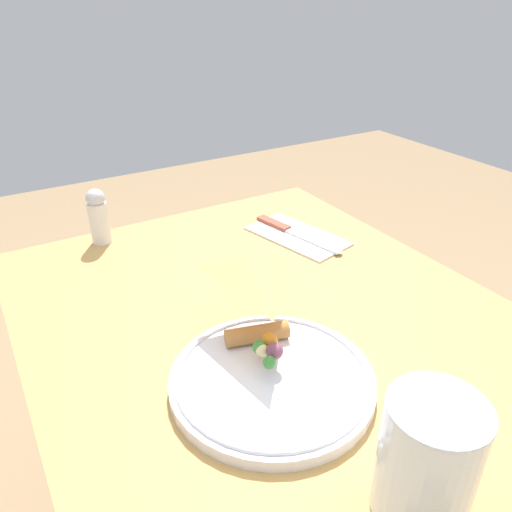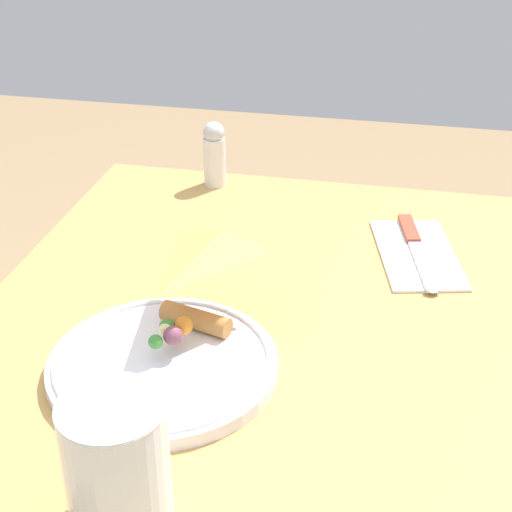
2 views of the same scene
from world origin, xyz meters
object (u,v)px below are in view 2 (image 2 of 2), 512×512
dining_table (229,478)px  salt_shaker (214,154)px  napkin_folded (417,254)px  plate_pizza (164,361)px  milk_glass (118,473)px  butter_knife (416,247)px

dining_table → salt_shaker: salt_shaker is taller
napkin_folded → salt_shaker: 0.38m
dining_table → salt_shaker: 0.56m
napkin_folded → salt_shaker: size_ratio=2.00×
napkin_folded → salt_shaker: (-0.17, -0.33, 0.05)m
plate_pizza → milk_glass: size_ratio=1.96×
milk_glass → napkin_folded: (-0.53, 0.23, -0.06)m
napkin_folded → butter_knife: 0.01m
napkin_folded → salt_shaker: salt_shaker is taller
milk_glass → salt_shaker: (-0.70, -0.10, -0.00)m
milk_glass → butter_knife: size_ratio=0.60×
milk_glass → napkin_folded: milk_glass is taller
butter_knife → dining_table: bearing=-39.8°
plate_pizza → butter_knife: (-0.33, 0.26, -0.01)m
dining_table → napkin_folded: size_ratio=5.26×
salt_shaker → butter_knife: bearing=64.0°
napkin_folded → salt_shaker: bearing=-117.4°
dining_table → butter_knife: 0.42m
butter_knife → salt_shaker: bearing=-128.6°
plate_pizza → napkin_folded: size_ratio=1.17×
salt_shaker → plate_pizza: bearing=8.2°
plate_pizza → napkin_folded: bearing=140.6°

